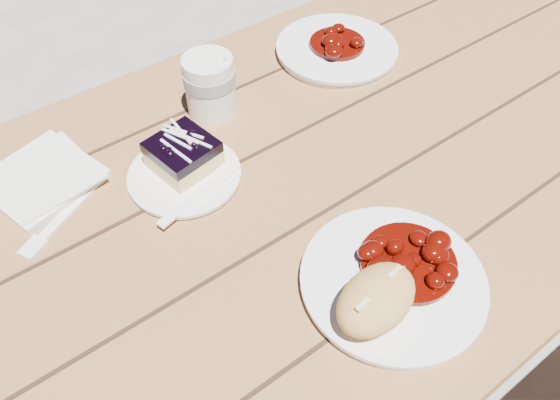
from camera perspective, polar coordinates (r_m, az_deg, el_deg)
picnic_table at (r=0.92m, az=-7.34°, el=-9.35°), size 2.00×1.55×0.75m
main_plate at (r=0.74m, az=11.67°, el=-8.38°), size 0.24×0.24×0.02m
goulash_stew at (r=0.73m, az=13.43°, el=-5.65°), size 0.13×0.13×0.04m
bread_roll at (r=0.67m, az=10.00°, el=-10.19°), size 0.13×0.10×0.06m
dessert_plate at (r=0.86m, az=-9.92°, el=2.50°), size 0.17×0.17×0.01m
blueberry_cake at (r=0.85m, az=-10.11°, el=4.77°), size 0.10×0.10×0.05m
fork_dessert at (r=0.81m, az=-9.28°, el=-0.01°), size 0.16×0.06×0.00m
coffee_cup at (r=0.94m, az=-7.33°, el=11.75°), size 0.08×0.08×0.11m
napkin_stack at (r=0.91m, az=-23.67°, el=2.01°), size 0.18×0.18×0.01m
fork_table at (r=0.86m, az=-21.20°, el=-1.01°), size 0.15×0.10×0.00m
second_plate at (r=1.10m, az=5.94°, el=15.35°), size 0.23×0.23×0.02m
second_stew at (r=1.09m, az=6.06°, el=16.62°), size 0.11×0.11×0.04m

